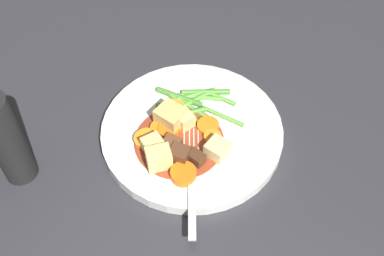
{
  "coord_description": "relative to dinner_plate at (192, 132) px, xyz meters",
  "views": [
    {
      "loc": [
        0.39,
        0.18,
        0.56
      ],
      "look_at": [
        0.0,
        0.0,
        0.02
      ],
      "focal_mm": 44.02,
      "sensor_mm": 36.0,
      "label": 1
    }
  ],
  "objects": [
    {
      "name": "carrot_slice_3",
      "position": [
        0.01,
        -0.05,
        0.01
      ],
      "size": [
        0.04,
        0.04,
        0.01
      ],
      "primitive_type": "cylinder",
      "rotation": [
        0.0,
        0.0,
        4.12
      ],
      "color": "orange",
      "rests_on": "dinner_plate"
    },
    {
      "name": "green_bean_9",
      "position": [
        -0.03,
        -0.04,
        0.01
      ],
      "size": [
        0.04,
        0.05,
        0.01
      ],
      "primitive_type": "cylinder",
      "rotation": [
        0.0,
        1.57,
        5.28
      ],
      "color": "#599E38",
      "rests_on": "dinner_plate"
    },
    {
      "name": "ground_plane",
      "position": [
        0.0,
        0.0,
        -0.01
      ],
      "size": [
        3.0,
        3.0,
        0.0
      ],
      "primitive_type": "plane",
      "color": "#2D2D33"
    },
    {
      "name": "green_bean_12",
      "position": [
        -0.07,
        0.02,
        0.01
      ],
      "size": [
        0.01,
        0.05,
        0.01
      ],
      "primitive_type": "cylinder",
      "rotation": [
        0.0,
        1.57,
        4.62
      ],
      "color": "#66AD42",
      "rests_on": "dinner_plate"
    },
    {
      "name": "dinner_plate",
      "position": [
        0.0,
        0.0,
        0.0
      ],
      "size": [
        0.27,
        0.27,
        0.02
      ],
      "primitive_type": "cylinder",
      "color": "white",
      "rests_on": "ground_plane"
    },
    {
      "name": "carrot_slice_0",
      "position": [
        -0.01,
        0.02,
        0.01
      ],
      "size": [
        0.05,
        0.05,
        0.01
      ],
      "primitive_type": "cylinder",
      "rotation": [
        0.0,
        0.0,
        0.92
      ],
      "color": "orange",
      "rests_on": "dinner_plate"
    },
    {
      "name": "carrot_slice_1",
      "position": [
        0.08,
        0.03,
        0.02
      ],
      "size": [
        0.05,
        0.05,
        0.01
      ],
      "primitive_type": "cylinder",
      "rotation": [
        0.0,
        0.0,
        5.6
      ],
      "color": "orange",
      "rests_on": "dinner_plate"
    },
    {
      "name": "fork",
      "position": [
        0.08,
        0.04,
        0.01
      ],
      "size": [
        0.16,
        0.09,
        0.0
      ],
      "color": "silver",
      "rests_on": "dinner_plate"
    },
    {
      "name": "green_bean_6",
      "position": [
        -0.03,
        -0.03,
        0.01
      ],
      "size": [
        0.05,
        0.04,
        0.01
      ],
      "primitive_type": "cylinder",
      "rotation": [
        0.0,
        1.57,
        5.71
      ],
      "color": "#4C8E33",
      "rests_on": "dinner_plate"
    },
    {
      "name": "potato_chunk_2",
      "position": [
        0.0,
        -0.01,
        0.02
      ],
      "size": [
        0.03,
        0.03,
        0.03
      ],
      "primitive_type": "cube",
      "rotation": [
        0.0,
        0.0,
        5.76
      ],
      "color": "#E5CC7A",
      "rests_on": "dinner_plate"
    },
    {
      "name": "carrot_slice_4",
      "position": [
        0.03,
        -0.04,
        0.01
      ],
      "size": [
        0.03,
        0.03,
        0.01
      ],
      "primitive_type": "cylinder",
      "rotation": [
        0.0,
        0.0,
        4.55
      ],
      "color": "orange",
      "rests_on": "dinner_plate"
    },
    {
      "name": "green_bean_1",
      "position": [
        -0.06,
        -0.02,
        0.01
      ],
      "size": [
        0.06,
        0.06,
        0.01
      ],
      "primitive_type": "cylinder",
      "rotation": [
        0.0,
        1.57,
        5.49
      ],
      "color": "#599E38",
      "rests_on": "dinner_plate"
    },
    {
      "name": "potato_chunk_3",
      "position": [
        0.06,
        -0.03,
        0.02
      ],
      "size": [
        0.04,
        0.04,
        0.03
      ],
      "primitive_type": "cube",
      "rotation": [
        0.0,
        0.0,
        5.68
      ],
      "color": "#E5CC7A",
      "rests_on": "dinner_plate"
    },
    {
      "name": "potato_chunk_4",
      "position": [
        0.03,
        0.05,
        0.02
      ],
      "size": [
        0.03,
        0.03,
        0.02
      ],
      "primitive_type": "cube",
      "rotation": [
        0.0,
        0.0,
        2.93
      ],
      "color": "#EAD68C",
      "rests_on": "dinner_plate"
    },
    {
      "name": "meat_chunk_1",
      "position": [
        0.05,
        -0.01,
        0.02
      ],
      "size": [
        0.02,
        0.03,
        0.02
      ],
      "primitive_type": "cube",
      "rotation": [
        0.0,
        0.0,
        1.48
      ],
      "color": "brown",
      "rests_on": "dinner_plate"
    },
    {
      "name": "meat_chunk_2",
      "position": [
        0.06,
        0.01,
        0.02
      ],
      "size": [
        0.02,
        0.03,
        0.02
      ],
      "primitive_type": "cube",
      "rotation": [
        0.0,
        0.0,
        4.75
      ],
      "color": "#56331E",
      "rests_on": "dinner_plate"
    },
    {
      "name": "stew_sauce",
      "position": [
        0.03,
        -0.01,
        0.01
      ],
      "size": [
        0.13,
        0.13,
        0.0
      ],
      "primitive_type": "cylinder",
      "color": "#93381E",
      "rests_on": "dinner_plate"
    },
    {
      "name": "green_bean_0",
      "position": [
        -0.04,
        -0.04,
        0.01
      ],
      "size": [
        0.01,
        0.08,
        0.01
      ],
      "primitive_type": "cylinder",
      "rotation": [
        0.0,
        1.57,
        4.71
      ],
      "color": "#4C8E33",
      "rests_on": "dinner_plate"
    },
    {
      "name": "green_bean_10",
      "position": [
        -0.07,
        -0.01,
        0.01
      ],
      "size": [
        0.04,
        0.07,
        0.01
      ],
      "primitive_type": "cylinder",
      "rotation": [
        0.0,
        1.57,
        5.17
      ],
      "color": "#4C8E33",
      "rests_on": "dinner_plate"
    },
    {
      "name": "green_bean_4",
      "position": [
        -0.04,
        -0.03,
        0.01
      ],
      "size": [
        0.07,
        0.04,
        0.01
      ],
      "primitive_type": "cylinder",
      "rotation": [
        0.0,
        1.57,
        5.77
      ],
      "color": "#599E38",
      "rests_on": "dinner_plate"
    },
    {
      "name": "meat_chunk_0",
      "position": [
        0.05,
        0.03,
        0.02
      ],
      "size": [
        0.02,
        0.03,
        0.02
      ],
      "primitive_type": "cube",
      "rotation": [
        0.0,
        0.0,
        4.44
      ],
      "color": "#4C2B19",
      "rests_on": "dinner_plate"
    },
    {
      "name": "carrot_slice_2",
      "position": [
        -0.01,
        -0.04,
        0.01
      ],
      "size": [
        0.05,
        0.05,
        0.01
      ],
      "primitive_type": "cylinder",
      "rotation": [
        0.0,
        0.0,
        0.73
      ],
      "color": "orange",
      "rests_on": "dinner_plate"
    },
    {
      "name": "green_bean_3",
      "position": [
        -0.04,
        0.03,
        0.01
      ],
      "size": [
        0.01,
        0.07,
        0.01
      ],
      "primitive_type": "cylinder",
      "rotation": [
        0.0,
        1.57,
        4.63
      ],
      "color": "#66AD42",
      "rests_on": "dinner_plate"
    },
    {
      "name": "green_bean_5",
      "position": [
        -0.01,
        -0.03,
        0.01
      ],
      "size": [
        0.06,
        0.06,
        0.01
      ],
      "primitive_type": "cylinder",
      "rotation": [
        0.0,
        1.57,
        5.46
      ],
      "color": "#4C8E33",
      "rests_on": "dinner_plate"
    },
    {
      "name": "potato_chunk_1",
      "position": [
        0.01,
        -0.03,
        0.02
      ],
      "size": [
        0.04,
        0.05,
        0.03
      ],
      "primitive_type": "cube",
      "rotation": [
        0.0,
        0.0,
        6.07
      ],
      "color": "#DBBC6B",
      "rests_on": "dinner_plate"
    },
    {
      "name": "potato_chunk_0",
      "position": [
        0.08,
        -0.01,
        0.02
      ],
      "size": [
        0.04,
        0.04,
        0.03
      ],
      "primitive_type": "cube",
      "rotation": [
        0.0,
        0.0,
        0.71
      ],
      "color": "#E5CC7A",
      "rests_on": "dinner_plate"
    },
    {
      "name": "pepper_mill",
      "position": [
        0.16,
        -0.19,
        0.07
      ],
      "size": [
        0.04,
        0.04,
        0.15
      ],
      "primitive_type": "cylinder",
      "color": "black",
      "rests_on": "ground_plane"
    },
    {
      "name": "green_bean_2",
      "position": [
        -0.03,
        -0.01,
        0.01
      ],
      "size": [
        0.03,
        0.08,
        0.01
      ],
      "primitive_type": "cylinder",
      "rotation": [
        0.0,
        1.57,
        4.43
      ],
      "color": "#66AD42",
      "rests_on": "dinner_plate"
    },
    {
      "name": "carrot_slice_6",
      "position": [
        0.01,
        0.04,
        0.01
      ],
      "size": [
        0.04,
        0.04,
        0.01
      ],
      "primitive_type": "cylinder",
      "rotation": [
        0.0,
        0.0,
        2.4
      ],
      "color": "orange",
      "rests_on": "dinner_plate"
    },
    {
      "name": "green_bean_8",
      "position": [
        -0.06,
        -0.02,
        0.01
      ],
      "size": [
        0.03,
        0.07,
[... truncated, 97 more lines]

